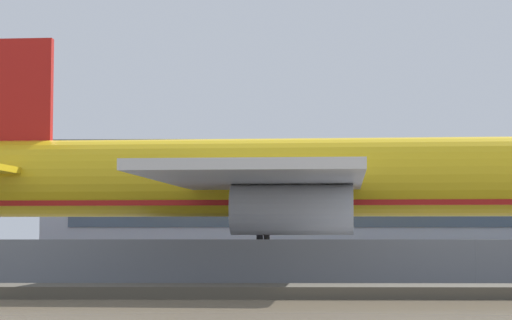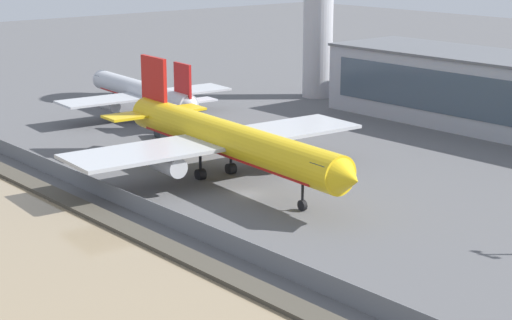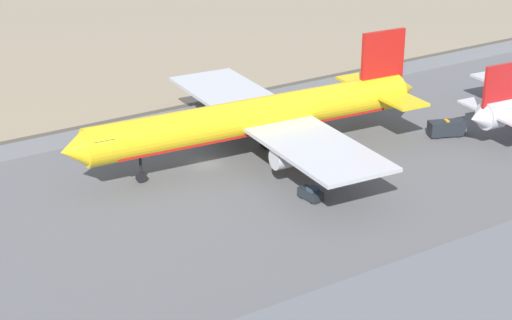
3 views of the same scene
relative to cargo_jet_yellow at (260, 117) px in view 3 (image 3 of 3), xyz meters
The scene contains 7 objects.
ground_plane 9.57m from the cargo_jet_yellow, 14.23° to the right, with size 500.00×500.00×0.00m, color #565659.
waterfront_lagoon 73.45m from the cargo_jet_yellow, 84.29° to the right, with size 320.00×98.00×0.01m.
shoreline_seawall 24.18m from the cargo_jet_yellow, 71.95° to the right, with size 320.00×3.00×0.50m.
perimeter_fence 19.85m from the cargo_jet_yellow, 67.80° to the right, with size 280.00×0.10×2.33m.
cargo_jet_yellow is the anchor object (origin of this frame).
baggage_tug 15.54m from the cargo_jet_yellow, 82.51° to the left, with size 1.95×3.36×1.80m.
ops_van 28.99m from the cargo_jet_yellow, 163.84° to the left, with size 5.61×3.88×2.48m.
Camera 3 is at (51.64, 92.77, 45.89)m, focal length 60.00 mm.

